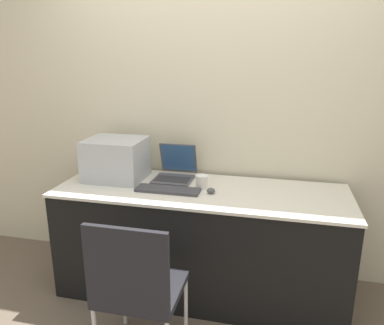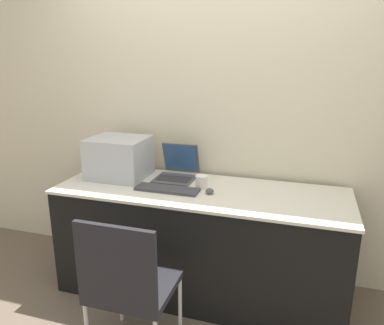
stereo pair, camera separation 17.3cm
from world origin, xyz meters
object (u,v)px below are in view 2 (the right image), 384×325
Objects in this scene: external_keyboard at (167,189)px; printer at (119,156)px; mouse at (210,191)px; laptop_left at (177,171)px; coffee_cup at (202,182)px; chair at (127,281)px.

printer is at bearing 158.73° from external_keyboard.
laptop_left is at bearing 142.84° from mouse.
laptop_left reaches higher than coffee_cup.
printer is 4.51× the size of coffee_cup.
coffee_cup reaches higher than external_keyboard.
mouse is (0.75, -0.15, -0.14)m from printer.
mouse is (0.32, -0.24, -0.04)m from laptop_left.
external_keyboard is at bearing -21.27° from printer.
printer reaches higher than mouse.
mouse is at bearing 5.42° from external_keyboard.
chair is (0.47, -0.85, -0.45)m from printer.
printer is 0.45m from laptop_left.
mouse is at bearing -47.37° from coffee_cup.
external_keyboard is 0.73m from chair.
chair is at bearing -87.28° from laptop_left.
chair is at bearing -111.55° from mouse.
laptop_left is at bearing 12.30° from printer.
external_keyboard is 0.30m from mouse.
printer is 0.51m from external_keyboard.
laptop_left reaches higher than chair.
printer reaches higher than laptop_left.
chair reaches higher than external_keyboard.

